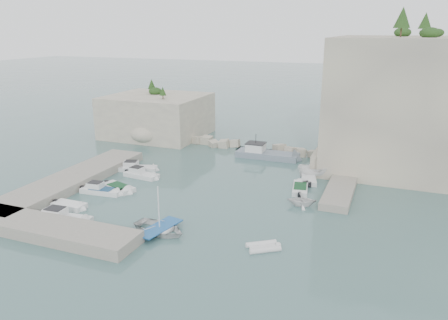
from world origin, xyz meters
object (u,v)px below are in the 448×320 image
at_px(motorboat_b, 142,177).
at_px(rowboat, 160,232).
at_px(motorboat_c, 118,190).
at_px(tender_east_d, 317,177).
at_px(tender_east_c, 308,180).
at_px(work_boat, 267,158).
at_px(motorboat_d, 102,193).
at_px(inflatable_dinghy, 263,249).
at_px(tender_east_b, 300,191).
at_px(motorboat_a, 137,170).
at_px(motorboat_f, 64,221).
at_px(tender_east_a, 301,206).
at_px(motorboat_e, 70,208).

xyz_separation_m(motorboat_b, rowboat, (9.86, -12.78, 0.00)).
relative_size(motorboat_c, tender_east_d, 0.97).
height_order(tender_east_c, work_boat, work_boat).
height_order(motorboat_b, motorboat_d, same).
bearing_deg(motorboat_c, inflatable_dinghy, -2.14).
bearing_deg(tender_east_b, motorboat_a, 81.60).
height_order(motorboat_a, motorboat_f, same).
bearing_deg(motorboat_d, tender_east_d, 28.97).
height_order(motorboat_f, tender_east_a, tender_east_a).
height_order(motorboat_a, motorboat_d, same).
distance_m(motorboat_c, motorboat_f, 9.28).
xyz_separation_m(motorboat_a, inflatable_dinghy, (21.67, -14.46, 0.00)).
xyz_separation_m(motorboat_e, rowboat, (11.64, -1.53, 0.00)).
height_order(inflatable_dinghy, tender_east_d, tender_east_d).
relative_size(tender_east_c, work_boat, 0.52).
height_order(motorboat_e, tender_east_b, same).
relative_size(tender_east_b, tender_east_d, 0.99).
height_order(motorboat_e, rowboat, rowboat).
distance_m(motorboat_f, work_boat, 30.93).
height_order(motorboat_f, work_boat, work_boat).
xyz_separation_m(tender_east_c, work_boat, (-7.49, 7.65, 0.00)).
bearing_deg(tender_east_d, tender_east_b, 153.18).
bearing_deg(inflatable_dinghy, tender_east_a, 49.32).
height_order(motorboat_a, work_boat, work_boat).
bearing_deg(motorboat_f, inflatable_dinghy, 1.46).
bearing_deg(tender_east_c, motorboat_b, 94.29).
bearing_deg(motorboat_d, work_boat, 51.75).
distance_m(motorboat_c, tender_east_d, 24.51).
relative_size(motorboat_a, motorboat_d, 1.08).
bearing_deg(inflatable_dinghy, motorboat_b, 113.13).
distance_m(motorboat_b, tender_east_d, 22.19).
bearing_deg(tender_east_a, motorboat_a, 67.11).
bearing_deg(motorboat_f, tender_east_d, 43.31).
distance_m(motorboat_a, tender_east_b, 21.67).
xyz_separation_m(motorboat_b, tender_east_b, (19.63, 2.67, 0.00)).
distance_m(motorboat_e, tender_east_b, 25.54).
relative_size(motorboat_e, rowboat, 0.74).
height_order(rowboat, tender_east_c, rowboat).
xyz_separation_m(rowboat, tender_east_a, (10.86, 11.05, 0.00)).
height_order(tender_east_a, tender_east_b, tender_east_a).
distance_m(motorboat_b, tender_east_b, 19.81).
bearing_deg(tender_east_b, tender_east_c, -13.06).
xyz_separation_m(motorboat_a, motorboat_f, (1.98, -16.30, 0.00)).
bearing_deg(tender_east_a, motorboat_d, 89.13).
height_order(tender_east_b, tender_east_d, tender_east_d).
bearing_deg(tender_east_c, work_boat, 30.42).
xyz_separation_m(motorboat_a, motorboat_b, (2.04, -2.17, 0.00)).
bearing_deg(tender_east_d, motorboat_f, 120.59).
bearing_deg(rowboat, motorboat_a, 49.74).
height_order(inflatable_dinghy, tender_east_a, tender_east_a).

